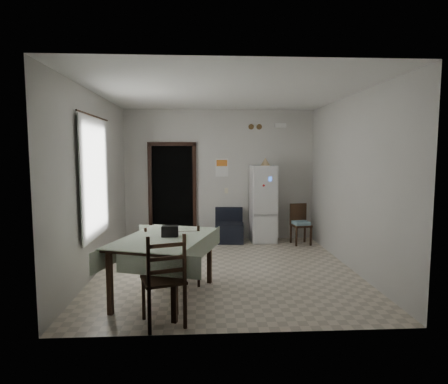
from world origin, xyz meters
The scene contains 25 objects.
ground centered at (0.00, 0.00, 0.00)m, with size 4.50×4.50×0.00m, color beige.
ceiling centered at (0.00, 0.00, 2.90)m, with size 4.20×4.50×0.02m, color white, non-canonical shape.
wall_back centered at (0.00, 2.25, 1.45)m, with size 4.20×0.02×2.90m, color beige, non-canonical shape.
wall_front centered at (0.00, -2.25, 1.45)m, with size 4.20×0.02×2.90m, color beige, non-canonical shape.
wall_left centered at (-2.10, 0.00, 1.45)m, with size 0.02×4.50×2.90m, color beige, non-canonical shape.
wall_right centered at (2.10, 0.00, 1.45)m, with size 0.02×4.50×2.90m, color beige, non-canonical shape.
doorway centered at (-1.05, 2.45, 1.06)m, with size 1.06×0.52×2.22m.
window_recess centered at (-2.15, -0.20, 1.55)m, with size 0.10×1.20×1.60m, color silver.
curtain centered at (-2.04, -0.20, 1.55)m, with size 0.02×1.45×1.85m, color silver.
curtain_rod centered at (-2.03, -0.20, 2.50)m, with size 0.02×0.02×1.60m, color black.
calendar centered at (0.05, 2.24, 1.62)m, with size 0.28×0.02×0.40m, color white.
calendar_image centered at (0.05, 2.23, 1.72)m, with size 0.24×0.01×0.14m, color orange.
light_switch centered at (0.15, 2.24, 1.10)m, with size 0.08×0.02×0.12m, color beige.
vent_left centered at (0.70, 2.23, 2.52)m, with size 0.12×0.12×0.03m, color brown.
vent_right centered at (0.88, 2.23, 2.52)m, with size 0.12×0.12×0.03m, color brown.
emergency_light centered at (1.35, 2.21, 2.55)m, with size 0.25×0.07×0.09m, color white.
fridge centered at (0.94, 1.93, 0.84)m, with size 0.54×0.54×1.67m, color silver, non-canonical shape.
tan_cone centered at (0.97, 1.89, 1.76)m, with size 0.21×0.21×0.17m, color tan.
navy_seat centered at (0.20, 1.93, 0.37)m, with size 0.61×0.59×0.73m, color black, non-canonical shape.
corner_chair centered at (1.71, 1.65, 0.43)m, with size 0.37×0.37×0.86m, color black, non-canonical shape.
dining_table centered at (-0.89, -1.17, 0.41)m, with size 1.04×1.58×0.82m, color #A6B79D, non-canonical shape.
black_bag centered at (-0.82, -1.14, 0.90)m, with size 0.22×0.13×0.14m, color black.
dining_chair_far_left centered at (-1.07, -0.61, 0.44)m, with size 0.38×0.38×0.88m, color black, non-canonical shape.
dining_chair_far_right centered at (-0.63, -0.66, 0.45)m, with size 0.38×0.38×0.90m, color black, non-canonical shape.
dining_chair_near_head centered at (-0.82, -1.98, 0.53)m, with size 0.46×0.46×1.06m, color black, non-canonical shape.
Camera 1 is at (-0.37, -6.09, 1.93)m, focal length 30.00 mm.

